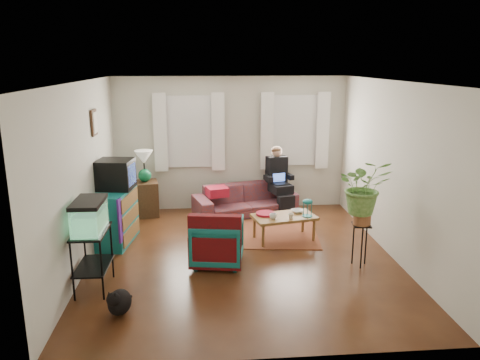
{
  "coord_description": "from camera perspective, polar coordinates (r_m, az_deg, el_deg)",
  "views": [
    {
      "loc": [
        -0.6,
        -6.52,
        2.87
      ],
      "look_at": [
        0.0,
        0.4,
        1.1
      ],
      "focal_mm": 35.0,
      "sensor_mm": 36.0,
      "label": 1
    }
  ],
  "objects": [
    {
      "name": "armchair",
      "position": [
        6.83,
        -2.77,
        -7.23
      ],
      "size": [
        0.81,
        0.78,
        0.73
      ],
      "primitive_type": "imported",
      "rotation": [
        0.0,
        0.0,
        2.98
      ],
      "color": "#105665",
      "rests_on": "floor"
    },
    {
      "name": "coffee_table",
      "position": [
        7.77,
        5.37,
        -5.81
      ],
      "size": [
        1.1,
        0.76,
        0.42
      ],
      "primitive_type": "cube",
      "rotation": [
        0.0,
        0.0,
        0.22
      ],
      "color": "brown",
      "rests_on": "floor"
    },
    {
      "name": "seated_person",
      "position": [
        9.19,
        4.69,
        -0.21
      ],
      "size": [
        0.63,
        0.71,
        1.16
      ],
      "primitive_type": null,
      "rotation": [
        0.0,
        0.0,
        0.28
      ],
      "color": "black",
      "rests_on": "sofa"
    },
    {
      "name": "potted_plant",
      "position": [
        6.74,
        14.83,
        -1.78
      ],
      "size": [
        0.79,
        0.71,
        0.79
      ],
      "primitive_type": "imported",
      "rotation": [
        0.0,
        0.0,
        -0.14
      ],
      "color": "#599947",
      "rests_on": "plant_stand"
    },
    {
      "name": "snack_tray",
      "position": [
        7.72,
        3.12,
        -4.12
      ],
      "size": [
        0.37,
        0.37,
        0.04
      ],
      "primitive_type": "cylinder",
      "rotation": [
        0.0,
        0.0,
        0.22
      ],
      "color": "#B21414",
      "rests_on": "coffee_table"
    },
    {
      "name": "area_rug",
      "position": [
        8.15,
        2.22,
        -6.28
      ],
      "size": [
        2.17,
        1.81,
        0.01
      ],
      "primitive_type": "cube",
      "rotation": [
        0.0,
        0.0,
        -0.11
      ],
      "color": "maroon",
      "rests_on": "floor"
    },
    {
      "name": "curtains_right",
      "position": [
        9.21,
        6.73,
        5.94
      ],
      "size": [
        1.36,
        0.06,
        1.5
      ],
      "primitive_type": "cube",
      "color": "white",
      "rests_on": "wall_back"
    },
    {
      "name": "side_table",
      "position": [
        9.08,
        -11.4,
        -2.24
      ],
      "size": [
        0.52,
        0.52,
        0.66
      ],
      "primitive_type": "cube",
      "rotation": [
        0.0,
        0.0,
        0.16
      ],
      "color": "#3E2917",
      "rests_on": "floor"
    },
    {
      "name": "picture_frame",
      "position": [
        7.61,
        -17.29,
        6.7
      ],
      "size": [
        0.04,
        0.32,
        0.4
      ],
      "primitive_type": "cube",
      "color": "#3D2616",
      "rests_on": "wall_left"
    },
    {
      "name": "wall_right",
      "position": [
        7.29,
        18.2,
        1.13
      ],
      "size": [
        0.01,
        5.0,
        2.6
      ],
      "primitive_type": "cube",
      "color": "silver",
      "rests_on": "floor"
    },
    {
      "name": "sofa",
      "position": [
        8.97,
        0.62,
        -1.84
      ],
      "size": [
        2.08,
        1.27,
        0.76
      ],
      "primitive_type": "imported",
      "rotation": [
        0.0,
        0.0,
        0.28
      ],
      "color": "brown",
      "rests_on": "floor"
    },
    {
      "name": "black_cat",
      "position": [
        5.78,
        -14.49,
        -13.94
      ],
      "size": [
        0.36,
        0.47,
        0.35
      ],
      "primitive_type": "ellipsoid",
      "rotation": [
        0.0,
        0.0,
        -0.22
      ],
      "color": "black",
      "rests_on": "floor"
    },
    {
      "name": "window_left",
      "position": [
        9.1,
        -6.19,
        5.86
      ],
      "size": [
        1.08,
        0.04,
        1.38
      ],
      "primitive_type": "cube",
      "color": "white",
      "rests_on": "wall_back"
    },
    {
      "name": "serape_throw",
      "position": [
        6.51,
        -3.09,
        -6.88
      ],
      "size": [
        0.76,
        0.29,
        0.61
      ],
      "primitive_type": "cube",
      "rotation": [
        0.0,
        0.0,
        -0.16
      ],
      "color": "#9E0A0A",
      "rests_on": "armchair"
    },
    {
      "name": "cup_a",
      "position": [
        7.52,
        4.06,
        -4.42
      ],
      "size": [
        0.14,
        0.14,
        0.09
      ],
      "primitive_type": "imported",
      "rotation": [
        0.0,
        0.0,
        0.22
      ],
      "color": "white",
      "rests_on": "coffee_table"
    },
    {
      "name": "plant_stand",
      "position": [
        6.98,
        14.44,
        -7.68
      ],
      "size": [
        0.3,
        0.3,
        0.63
      ],
      "primitive_type": "cube",
      "rotation": [
        0.0,
        0.0,
        -0.14
      ],
      "color": "black",
      "rests_on": "floor"
    },
    {
      "name": "wall_back",
      "position": [
        9.18,
        -1.13,
        4.43
      ],
      "size": [
        4.5,
        0.01,
        2.6
      ],
      "primitive_type": "cube",
      "color": "silver",
      "rests_on": "floor"
    },
    {
      "name": "dresser",
      "position": [
        7.81,
        -14.99,
        -4.32
      ],
      "size": [
        0.63,
        1.04,
        0.88
      ],
      "primitive_type": "cube",
      "rotation": [
        0.0,
        0.0,
        -0.15
      ],
      "color": "#12666F",
      "rests_on": "floor"
    },
    {
      "name": "wall_front",
      "position": [
        4.36,
        3.3,
        -6.82
      ],
      "size": [
        4.5,
        0.01,
        2.6
      ],
      "primitive_type": "cube",
      "color": "silver",
      "rests_on": "floor"
    },
    {
      "name": "bowl",
      "position": [
        7.88,
        7.0,
        -3.78
      ],
      "size": [
        0.24,
        0.24,
        0.05
      ],
      "primitive_type": "imported",
      "rotation": [
        0.0,
        0.0,
        0.22
      ],
      "color": "white",
      "rests_on": "coffee_table"
    },
    {
      "name": "wall_left",
      "position": [
        6.91,
        -18.63,
        0.4
      ],
      "size": [
        0.01,
        5.0,
        2.6
      ],
      "primitive_type": "cube",
      "color": "silver",
      "rests_on": "floor"
    },
    {
      "name": "window_right",
      "position": [
        9.29,
        6.63,
        6.02
      ],
      "size": [
        1.08,
        0.04,
        1.38
      ],
      "primitive_type": "cube",
      "color": "white",
      "rests_on": "wall_back"
    },
    {
      "name": "crt_tv",
      "position": [
        7.71,
        -14.94,
        0.69
      ],
      "size": [
        0.61,
        0.56,
        0.47
      ],
      "primitive_type": "cube",
      "rotation": [
        0.0,
        0.0,
        -0.15
      ],
      "color": "black",
      "rests_on": "dresser"
    },
    {
      "name": "floor",
      "position": [
        7.15,
        0.28,
        -9.37
      ],
      "size": [
        4.5,
        5.0,
        0.01
      ],
      "primitive_type": "cube",
      "color": "#4F2B14",
      "rests_on": "ground"
    },
    {
      "name": "curtains_left",
      "position": [
        9.02,
        -6.2,
        5.79
      ],
      "size": [
        1.36,
        0.06,
        1.5
      ],
      "primitive_type": "cube",
      "color": "white",
      "rests_on": "wall_back"
    },
    {
      "name": "aquarium",
      "position": [
        6.16,
        -17.9,
        -4.12
      ],
      "size": [
        0.36,
        0.65,
        0.42
      ],
      "primitive_type": "cube",
      "rotation": [
        0.0,
        0.0,
        -0.02
      ],
      "color": "#7FD899",
      "rests_on": "aquarium_stand"
    },
    {
      "name": "table_lamp",
      "position": [
        8.93,
        -11.59,
        1.56
      ],
      "size": [
        0.39,
        0.39,
        0.61
      ],
      "primitive_type": null,
      "rotation": [
        0.0,
        0.0,
        0.16
      ],
      "color": "white",
      "rests_on": "side_table"
    },
    {
      "name": "aquarium_stand",
      "position": [
        6.37,
        -17.48,
        -9.28
      ],
      "size": [
        0.41,
        0.71,
        0.79
      ],
      "primitive_type": "cube",
      "rotation": [
        0.0,
        0.0,
        -0.02
      ],
      "color": "black",
      "rests_on": "floor"
    },
    {
      "name": "ceiling",
      "position": [
        6.56,
        0.31,
        11.93
      ],
      "size": [
        4.5,
        5.0,
        0.01
      ],
      "primitive_type": "cube",
      "color": "white",
      "rests_on": "wall_back"
    },
    {
      "name": "birdcage",
      "position": [
        7.67,
        8.23,
        -3.36
      ],
      "size": [
        0.2,
        0.2,
        0.29
      ],
      "primitive_type": null,
      "rotation": [
        0.0,
        0.0,
        0.22
      ],
      "color": "#115B6B",
      "rests_on": "coffee_table"
    },
    {
      "name": "cup_b",
      "position": [
        7.56,
        6.22,
        -4.39
      ],
      "size": [
        0.11,
        0.11,
        0.09
      ],
      "primitive_type": "imported",
      "rotation": [
        0.0,
        0.0,
        0.22
      ],
      "color": "beige",
      "rests_on": "coffee_table"
    }
  ]
}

